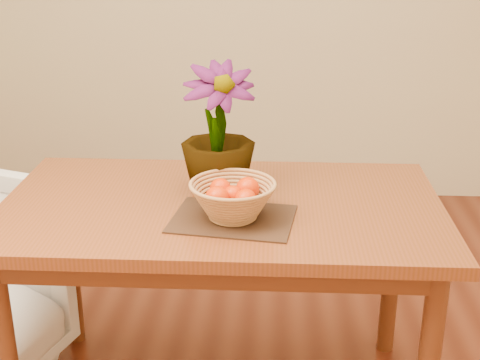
{
  "coord_description": "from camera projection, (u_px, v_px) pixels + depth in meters",
  "views": [
    {
      "loc": [
        0.16,
        -1.65,
        1.58
      ],
      "look_at": [
        0.06,
        0.22,
        0.86
      ],
      "focal_mm": 50.0,
      "sensor_mm": 36.0,
      "label": 1
    }
  ],
  "objects": [
    {
      "name": "table",
      "position": [
        222.0,
        227.0,
        2.15
      ],
      "size": [
        1.4,
        0.8,
        0.75
      ],
      "color": "brown",
      "rests_on": "floor"
    },
    {
      "name": "potted_plant",
      "position": [
        218.0,
        130.0,
        2.12
      ],
      "size": [
        0.28,
        0.28,
        0.42
      ],
      "primitive_type": "imported",
      "rotation": [
        0.0,
        0.0,
        0.22
      ],
      "color": "#164212",
      "rests_on": "table"
    },
    {
      "name": "orange_pile",
      "position": [
        233.0,
        194.0,
        1.97
      ],
      "size": [
        0.16,
        0.15,
        0.07
      ],
      "rotation": [
        0.0,
        0.0,
        0.14
      ],
      "color": "#EC2E03",
      "rests_on": "wicker_basket"
    },
    {
      "name": "placemat",
      "position": [
        233.0,
        219.0,
        2.0
      ],
      "size": [
        0.39,
        0.32,
        0.01
      ],
      "primitive_type": "cube",
      "rotation": [
        0.0,
        0.0,
        -0.14
      ],
      "color": "#331E12",
      "rests_on": "table"
    },
    {
      "name": "wicker_basket",
      "position": [
        233.0,
        202.0,
        1.98
      ],
      "size": [
        0.26,
        0.26,
        0.11
      ],
      "color": "#BB834E",
      "rests_on": "placemat"
    }
  ]
}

